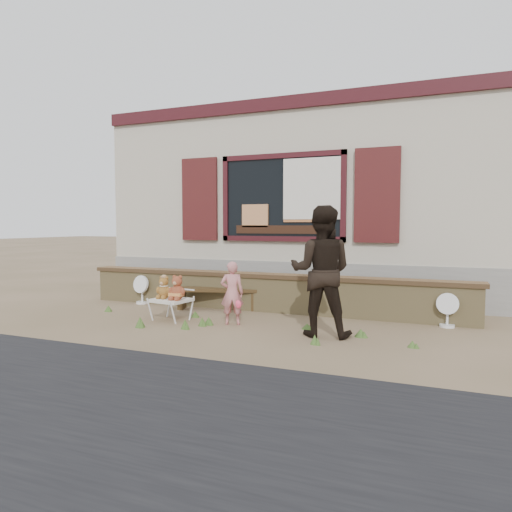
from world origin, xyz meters
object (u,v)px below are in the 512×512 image
at_px(folding_chair, 171,301).
at_px(child, 232,293).
at_px(bench, 218,294).
at_px(adult, 321,271).
at_px(teddy_bear_right, 177,287).
at_px(teddy_bear_left, 164,287).

xyz_separation_m(folding_chair, child, (1.03, 0.09, 0.17)).
height_order(bench, folding_chair, bench).
xyz_separation_m(child, adult, (1.43, -0.19, 0.41)).
distance_m(teddy_bear_right, adult, 2.35).
distance_m(teddy_bear_right, child, 0.90).
distance_m(bench, teddy_bear_right, 1.17).
relative_size(teddy_bear_left, adult, 0.20).
distance_m(folding_chair, child, 1.05).
distance_m(folding_chair, teddy_bear_right, 0.27).
bearing_deg(bench, child, -70.01).
distance_m(teddy_bear_left, adult, 2.62).
bearing_deg(teddy_bear_left, teddy_bear_right, -0.00).
xyz_separation_m(bench, teddy_bear_right, (-0.14, -1.13, 0.26)).
xyz_separation_m(bench, folding_chair, (-0.28, -1.11, 0.03)).
height_order(folding_chair, teddy_bear_left, teddy_bear_left).
distance_m(folding_chair, teddy_bear_left, 0.26).
relative_size(bench, adult, 0.86).
xyz_separation_m(teddy_bear_left, teddy_bear_right, (0.28, -0.05, 0.02)).
relative_size(teddy_bear_right, adult, 0.22).
height_order(teddy_bear_left, adult, adult).
relative_size(teddy_bear_right, child, 0.41).
bearing_deg(folding_chair, teddy_bear_right, -0.00).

